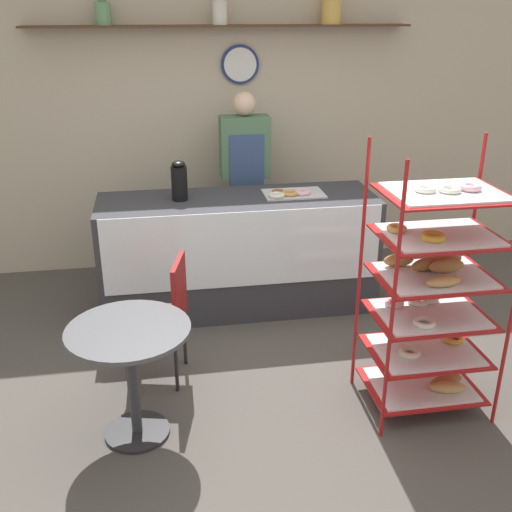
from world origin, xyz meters
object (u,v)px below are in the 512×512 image
object	(u,v)px
cafe_table	(130,356)
coffee_carafe	(179,181)
donut_tray_counter	(291,193)
cafe_chair	(166,308)
person_worker	(245,180)
pastry_rack	(432,294)

from	to	relation	value
cafe_table	coffee_carafe	world-z (taller)	coffee_carafe
coffee_carafe	donut_tray_counter	size ratio (longest dim) A/B	0.64
cafe_chair	cafe_table	bearing A→B (deg)	-8.10
cafe_table	donut_tray_counter	bearing A→B (deg)	50.90
person_worker	cafe_table	world-z (taller)	person_worker
donut_tray_counter	coffee_carafe	bearing A→B (deg)	177.97
donut_tray_counter	person_worker	bearing A→B (deg)	115.19
cafe_table	donut_tray_counter	world-z (taller)	donut_tray_counter
person_worker	cafe_chair	bearing A→B (deg)	-115.61
pastry_rack	donut_tray_counter	distance (m)	1.63
cafe_table	pastry_rack	bearing A→B (deg)	0.46
donut_tray_counter	cafe_table	bearing A→B (deg)	-129.10
pastry_rack	donut_tray_counter	xyz separation A→B (m)	(-0.52, 1.53, 0.19)
person_worker	coffee_carafe	world-z (taller)	person_worker
coffee_carafe	person_worker	bearing A→B (deg)	43.50
pastry_rack	cafe_chair	size ratio (longest dim) A/B	1.92
cafe_chair	donut_tray_counter	distance (m)	1.50
pastry_rack	cafe_table	size ratio (longest dim) A/B	2.33
pastry_rack	cafe_table	world-z (taller)	pastry_rack
cafe_table	cafe_chair	size ratio (longest dim) A/B	0.82
pastry_rack	cafe_chair	distance (m)	1.67
coffee_carafe	donut_tray_counter	world-z (taller)	coffee_carafe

